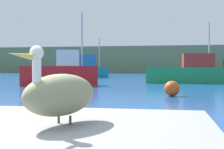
{
  "coord_description": "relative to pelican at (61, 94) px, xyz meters",
  "views": [
    {
      "loc": [
        2.23,
        -3.51,
        1.32
      ],
      "look_at": [
        -2.32,
        21.86,
        0.74
      ],
      "focal_mm": 50.35,
      "sensor_mm": 36.0,
      "label": 1
    }
  ],
  "objects": [
    {
      "name": "fishing_boat_teal",
      "position": [
        -9.3,
        37.12,
        0.06
      ],
      "size": [
        5.31,
        1.86,
        5.26
      ],
      "rotation": [
        0.0,
        0.0,
        -0.07
      ],
      "color": "teal",
      "rests_on": "ground"
    },
    {
      "name": "pelican",
      "position": [
        0.0,
        0.0,
        0.0
      ],
      "size": [
        0.81,
        1.36,
        0.87
      ],
      "rotation": [
        0.0,
        0.0,
        -1.9
      ],
      "color": "gray",
      "rests_on": "pier_dock"
    },
    {
      "name": "hillside_backdrop",
      "position": [
        -1.05,
        77.05,
        2.14
      ],
      "size": [
        140.0,
        16.3,
        6.32
      ],
      "primitive_type": "cube",
      "color": "#6B7A51",
      "rests_on": "ground"
    },
    {
      "name": "fishing_boat_red",
      "position": [
        -6.46,
        18.33,
        -0.08
      ],
      "size": [
        5.58,
        3.15,
        5.31
      ],
      "rotation": [
        0.0,
        0.0,
        0.34
      ],
      "color": "red",
      "rests_on": "ground"
    },
    {
      "name": "fishing_boat_green",
      "position": [
        2.82,
        23.84,
        -0.07
      ],
      "size": [
        6.64,
        2.13,
        5.09
      ],
      "rotation": [
        0.0,
        0.0,
        0.06
      ],
      "color": "#1E8C4C",
      "rests_on": "ground"
    },
    {
      "name": "mooring_buoy",
      "position": [
        1.36,
        11.23,
        -0.67
      ],
      "size": [
        0.71,
        0.71,
        0.71
      ],
      "primitive_type": "sphere",
      "color": "#E54C19",
      "rests_on": "ground"
    }
  ]
}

